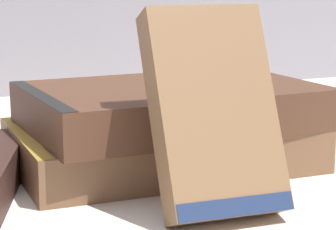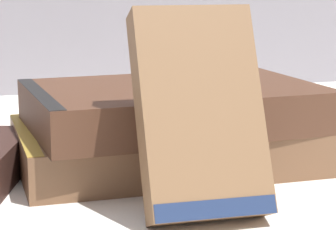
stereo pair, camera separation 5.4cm
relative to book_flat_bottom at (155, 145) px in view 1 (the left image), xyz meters
name	(u,v)px [view 1 (the left image)]	position (x,y,z in m)	size (l,w,h in m)	color
ground_plane	(146,183)	(-0.02, -0.05, -0.02)	(3.00, 3.00, 0.00)	white
book_flat_bottom	(155,145)	(0.00, 0.00, 0.00)	(0.25, 0.17, 0.04)	brown
book_flat_top	(166,106)	(0.01, -0.01, 0.03)	(0.25, 0.18, 0.04)	#4C2D1E
book_leaning_front	(214,119)	(0.00, -0.13, 0.05)	(0.08, 0.08, 0.14)	brown
pocket_watch	(211,85)	(0.04, -0.03, 0.06)	(0.05, 0.06, 0.01)	white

